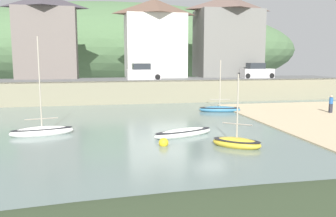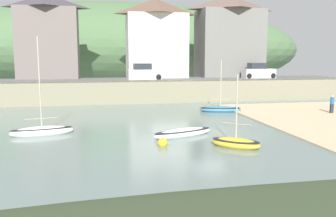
{
  "view_description": "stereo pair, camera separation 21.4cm",
  "coord_description": "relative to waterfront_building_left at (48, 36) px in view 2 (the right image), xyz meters",
  "views": [
    {
      "loc": [
        -7.56,
        -23.46,
        5.19
      ],
      "look_at": [
        -2.27,
        3.33,
        1.25
      ],
      "focal_mm": 38.7,
      "sensor_mm": 36.0,
      "label": 1
    },
    {
      "loc": [
        -7.35,
        -23.5,
        5.19
      ],
      "look_at": [
        -2.27,
        3.33,
        1.25
      ],
      "focal_mm": 38.7,
      "sensor_mm": 36.0,
      "label": 2
    }
  ],
  "objects": [
    {
      "name": "parked_car_near_slipway",
      "position": [
        11.65,
        -4.5,
        -4.51
      ],
      "size": [
        4.2,
        1.97,
        1.95
      ],
      "rotation": [
        0.0,
        0.0,
        0.07
      ],
      "color": "silver",
      "rests_on": "ground"
    },
    {
      "name": "waterfront_building_left",
      "position": [
        0.0,
        0.0,
        0.0
      ],
      "size": [
        7.74,
        5.03,
        10.49
      ],
      "color": "#6E645E",
      "rests_on": "ground"
    },
    {
      "name": "motorboat_with_cabin",
      "position": [
        2.43,
        -23.92,
        -7.43
      ],
      "size": [
        4.17,
        1.76,
        6.65
      ],
      "rotation": [
        0.0,
        0.0,
        0.21
      ],
      "color": "white",
      "rests_on": "ground"
    },
    {
      "name": "parked_car_by_wall",
      "position": [
        26.6,
        -4.5,
        -4.51
      ],
      "size": [
        4.12,
        1.82,
        1.95
      ],
      "rotation": [
        0.0,
        0.0,
        0.01
      ],
      "color": "beige",
      "rests_on": "ground"
    },
    {
      "name": "waterfront_building_right",
      "position": [
        24.17,
        0.0,
        0.28
      ],
      "size": [
        8.91,
        6.06,
        11.05
      ],
      "color": "slate",
      "rests_on": "ground"
    },
    {
      "name": "mooring_buoy",
      "position": [
        9.83,
        -28.32,
        -7.54
      ],
      "size": [
        0.58,
        0.58,
        0.58
      ],
      "color": "yellow",
      "rests_on": "ground"
    },
    {
      "name": "hillside_backdrop",
      "position": [
        10.03,
        30.0,
        -1.1
      ],
      "size": [
        80.0,
        44.0,
        18.9
      ],
      "color": "#4D6E45",
      "rests_on": "ground"
    },
    {
      "name": "sailboat_blue_trim",
      "position": [
        11.59,
        -26.01,
        -7.51
      ],
      "size": [
        4.49,
        2.57,
        0.66
      ],
      "rotation": [
        0.0,
        0.0,
        0.37
      ],
      "color": "white",
      "rests_on": "ground"
    },
    {
      "name": "sailboat_tall_mast",
      "position": [
        13.95,
        -29.35,
        -7.48
      ],
      "size": [
        3.06,
        2.86,
        4.36
      ],
      "rotation": [
        0.0,
        0.0,
        -0.69
      ],
      "color": "gold",
      "rests_on": "ground"
    },
    {
      "name": "ground",
      "position": [
        15.04,
        -34.76,
        -7.55
      ],
      "size": [
        48.0,
        41.0,
        0.61
      ],
      "color": "slate"
    },
    {
      "name": "person_on_slipway",
      "position": [
        26.91,
        -19.59,
        -6.73
      ],
      "size": [
        0.34,
        0.34,
        1.62
      ],
      "color": "#282833",
      "rests_on": "ground"
    },
    {
      "name": "quay_seawall",
      "position": [
        13.64,
        -7.7,
        -6.36
      ],
      "size": [
        48.0,
        9.4,
        2.4
      ],
      "color": "gray",
      "rests_on": "ground"
    },
    {
      "name": "waterfront_building_centre",
      "position": [
        13.87,
        -0.0,
        -0.08
      ],
      "size": [
        8.09,
        5.77,
        10.31
      ],
      "color": "silver",
      "rests_on": "ground"
    },
    {
      "name": "sailboat_nearest_shore",
      "position": [
        17.51,
        -16.19,
        -7.49
      ],
      "size": [
        4.12,
        2.21,
        4.99
      ],
      "rotation": [
        0.0,
        0.0,
        -0.22
      ],
      "color": "teal",
      "rests_on": "ground"
    }
  ]
}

